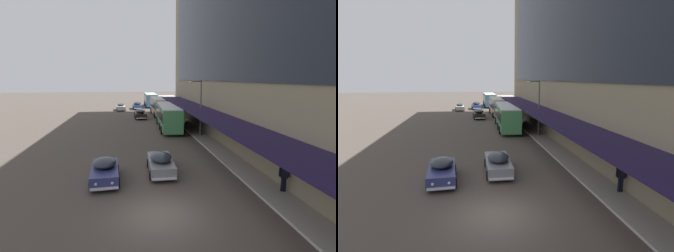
# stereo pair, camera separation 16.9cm
# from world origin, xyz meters

# --- Properties ---
(ground) EXTENTS (240.00, 240.00, 0.00)m
(ground) POSITION_xyz_m (0.00, 0.00, 0.00)
(ground) COLOR #4D433C
(transit_bus_kerbside_front) EXTENTS (2.81, 9.13, 3.13)m
(transit_bus_kerbside_front) POSITION_xyz_m (3.89, 51.16, 1.80)
(transit_bus_kerbside_front) COLOR teal
(transit_bus_kerbside_front) RESTS_ON ground
(transit_bus_kerbside_rear) EXTENTS (2.79, 9.73, 3.20)m
(transit_bus_kerbside_rear) POSITION_xyz_m (4.23, 35.95, 1.84)
(transit_bus_kerbside_rear) COLOR tan
(transit_bus_kerbside_rear) RESTS_ON ground
(transit_bus_kerbside_far) EXTENTS (2.97, 11.36, 3.24)m
(transit_bus_kerbside_far) POSITION_xyz_m (3.88, 22.79, 1.85)
(transit_bus_kerbside_far) COLOR #469256
(transit_bus_kerbside_far) RESTS_ON ground
(sedan_trailing_near) EXTENTS (2.07, 5.03, 1.55)m
(sedan_trailing_near) POSITION_xyz_m (0.54, 32.67, 0.77)
(sedan_trailing_near) COLOR black
(sedan_trailing_near) RESTS_ON ground
(sedan_lead_near) EXTENTS (1.91, 4.56, 1.51)m
(sedan_lead_near) POSITION_xyz_m (0.79, 6.06, 0.75)
(sedan_lead_near) COLOR slate
(sedan_lead_near) RESTS_ON ground
(sedan_oncoming_front) EXTENTS (2.05, 4.77, 1.46)m
(sedan_oncoming_front) POSITION_xyz_m (-3.04, 44.54, 0.73)
(sedan_oncoming_front) COLOR beige
(sedan_oncoming_front) RESTS_ON ground
(sedan_trailing_mid) EXTENTS (2.07, 4.93, 1.64)m
(sedan_trailing_mid) POSITION_xyz_m (0.52, 46.28, 0.81)
(sedan_trailing_mid) COLOR navy
(sedan_trailing_mid) RESTS_ON ground
(sedan_lead_mid) EXTENTS (2.07, 4.47, 1.51)m
(sedan_lead_mid) POSITION_xyz_m (-3.12, 5.08, 0.75)
(sedan_lead_mid) COLOR navy
(sedan_lead_mid) RESTS_ON ground
(pedestrian_at_kerb) EXTENTS (0.59, 0.36, 1.86)m
(pedestrian_at_kerb) POSITION_xyz_m (7.63, 1.44, 1.18)
(pedestrian_at_kerb) COLOR black
(pedestrian_at_kerb) RESTS_ON sidewalk_kerb
(street_lamp) EXTENTS (1.50, 0.28, 6.43)m
(street_lamp) POSITION_xyz_m (6.69, 17.27, 3.92)
(street_lamp) COLOR #4C4C51
(street_lamp) RESTS_ON sidewalk_kerb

